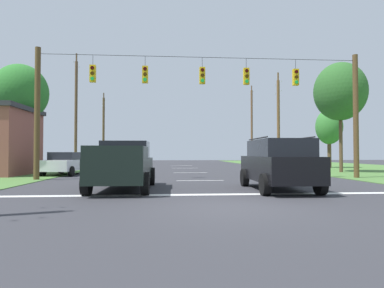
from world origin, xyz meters
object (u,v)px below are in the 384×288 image
at_px(pickup_truck, 124,165).
at_px(utility_pole_mid_left, 76,113).
at_px(distant_car_crossing_white, 285,160).
at_px(utility_pole_far_right, 252,125).
at_px(tree_roadside_far_right, 329,127).
at_px(tree_roadside_right, 340,92).
at_px(utility_pole_mid_right, 278,121).
at_px(tree_roadside_left, 20,93).
at_px(suv_black, 278,163).
at_px(distant_car_oncoming, 66,163).
at_px(utility_pole_far_left, 103,129).
at_px(overhead_signal_span, 201,105).

distance_m(pickup_truck, utility_pole_mid_left, 20.21).
xyz_separation_m(distant_car_crossing_white, utility_pole_far_right, (0.29, 13.32, 4.48)).
bearing_deg(tree_roadside_far_right, tree_roadside_right, -110.90).
xyz_separation_m(utility_pole_mid_right, utility_pole_far_right, (0.46, 12.02, 0.65)).
bearing_deg(tree_roadside_left, suv_black, -38.70).
xyz_separation_m(distant_car_oncoming, tree_roadside_right, (19.86, 1.40, 5.33)).
xyz_separation_m(tree_roadside_right, tree_roadside_left, (-23.64, 0.45, -0.34)).
xyz_separation_m(suv_black, tree_roadside_left, (-14.86, 11.90, 4.72)).
bearing_deg(utility_pole_far_left, overhead_signal_span, -68.58).
bearing_deg(pickup_truck, utility_pole_mid_left, 110.20).
distance_m(suv_black, utility_pole_mid_left, 23.60).
xyz_separation_m(utility_pole_far_left, tree_roadside_right, (21.49, -20.63, 1.45)).
distance_m(distant_car_crossing_white, utility_pole_mid_left, 20.22).
distance_m(overhead_signal_span, tree_roadside_far_right, 19.10).
bearing_deg(utility_pole_mid_left, overhead_signal_span, -52.04).
bearing_deg(tree_roadside_left, utility_pole_mid_left, 75.24).
distance_m(suv_black, distant_car_oncoming, 14.96).
height_order(distant_car_oncoming, tree_roadside_right, tree_roadside_right).
height_order(utility_pole_far_right, tree_roadside_right, utility_pole_far_right).
bearing_deg(utility_pole_mid_right, tree_roadside_far_right, -2.78).
height_order(tree_roadside_far_right, tree_roadside_left, tree_roadside_left).
bearing_deg(distant_car_oncoming, pickup_truck, -61.74).
bearing_deg(overhead_signal_span, distant_car_oncoming, 154.19).
relative_size(overhead_signal_span, distant_car_crossing_white, 4.14).
relative_size(distant_car_oncoming, tree_roadside_right, 0.53).
distance_m(utility_pole_mid_right, tree_roadside_far_right, 5.07).
bearing_deg(utility_pole_far_left, distant_car_oncoming, -85.77).
bearing_deg(tree_roadside_right, pickup_truck, -144.33).
xyz_separation_m(utility_pole_mid_left, tree_roadside_far_right, (24.51, -0.48, -1.27)).
xyz_separation_m(utility_pole_mid_right, utility_pole_far_left, (-19.28, 13.01, 0.05)).
relative_size(suv_black, utility_pole_mid_right, 0.51).
xyz_separation_m(utility_pole_far_left, tree_roadside_left, (-2.15, -20.18, 1.11)).
bearing_deg(tree_roadside_left, distant_car_oncoming, -26.09).
xyz_separation_m(distant_car_oncoming, utility_pole_mid_right, (17.66, 9.02, 3.83)).
xyz_separation_m(suv_black, utility_pole_far_right, (7.04, 31.09, 4.21)).
height_order(overhead_signal_span, utility_pole_far_right, utility_pole_far_right).
xyz_separation_m(pickup_truck, distant_car_oncoming, (-4.99, 9.28, -0.18)).
bearing_deg(distant_car_oncoming, utility_pole_far_right, 49.26).
relative_size(utility_pole_mid_left, utility_pole_far_left, 1.15).
distance_m(distant_car_oncoming, utility_pole_mid_right, 20.19).
bearing_deg(utility_pole_far_right, distant_car_crossing_white, -91.25).
distance_m(pickup_truck, suv_black, 6.14).
height_order(overhead_signal_span, utility_pole_mid_right, utility_pole_mid_right).
bearing_deg(distant_car_crossing_white, pickup_truck, -127.06).
bearing_deg(tree_roadside_right, tree_roadside_far_right, 69.10).
bearing_deg(distant_car_oncoming, utility_pole_mid_left, 101.18).
relative_size(utility_pole_far_right, utility_pole_mid_left, 0.97).
height_order(utility_pole_far_right, tree_roadside_left, utility_pole_far_right).
xyz_separation_m(utility_pole_far_left, tree_roadside_far_right, (24.31, -13.25, -0.65)).
relative_size(utility_pole_mid_left, tree_roadside_right, 1.31).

